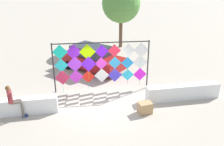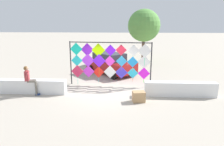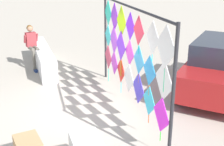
{
  "view_description": "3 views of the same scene",
  "coord_description": "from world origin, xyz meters",
  "px_view_note": "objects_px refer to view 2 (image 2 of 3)",
  "views": [
    {
      "loc": [
        -1.58,
        -11.27,
        6.41
      ],
      "look_at": [
        0.56,
        0.42,
        1.37
      ],
      "focal_mm": 41.56,
      "sensor_mm": 36.0,
      "label": 1
    },
    {
      "loc": [
        1.03,
        -11.45,
        3.99
      ],
      "look_at": [
        0.34,
        0.6,
        0.99
      ],
      "focal_mm": 34.11,
      "sensor_mm": 36.0,
      "label": 2
    },
    {
      "loc": [
        6.9,
        -1.41,
        3.57
      ],
      "look_at": [
        0.63,
        0.75,
        1.22
      ],
      "focal_mm": 47.73,
      "sensor_mm": 36.0,
      "label": 3
    }
  ],
  "objects_px": {
    "kite_display_rack": "(109,59)",
    "parked_car": "(110,63)",
    "seated_vendor": "(30,78)",
    "cardboard_box_large": "(139,97)",
    "tree_palm_like": "(144,25)"
  },
  "relations": [
    {
      "from": "seated_vendor",
      "to": "cardboard_box_large",
      "type": "height_order",
      "value": "seated_vendor"
    },
    {
      "from": "kite_display_rack",
      "to": "cardboard_box_large",
      "type": "bearing_deg",
      "value": -58.35
    },
    {
      "from": "seated_vendor",
      "to": "tree_palm_like",
      "type": "distance_m",
      "value": 12.13
    },
    {
      "from": "kite_display_rack",
      "to": "parked_car",
      "type": "distance_m",
      "value": 3.16
    },
    {
      "from": "cardboard_box_large",
      "to": "tree_palm_like",
      "type": "height_order",
      "value": "tree_palm_like"
    },
    {
      "from": "seated_vendor",
      "to": "parked_car",
      "type": "height_order",
      "value": "seated_vendor"
    },
    {
      "from": "seated_vendor",
      "to": "cardboard_box_large",
      "type": "relative_size",
      "value": 2.66
    },
    {
      "from": "kite_display_rack",
      "to": "cardboard_box_large",
      "type": "height_order",
      "value": "kite_display_rack"
    },
    {
      "from": "seated_vendor",
      "to": "parked_car",
      "type": "distance_m",
      "value": 6.51
    },
    {
      "from": "kite_display_rack",
      "to": "seated_vendor",
      "type": "xyz_separation_m",
      "value": [
        -4.14,
        -2.08,
        -0.68
      ]
    },
    {
      "from": "tree_palm_like",
      "to": "kite_display_rack",
      "type": "bearing_deg",
      "value": -109.64
    },
    {
      "from": "tree_palm_like",
      "to": "seated_vendor",
      "type": "bearing_deg",
      "value": -125.3
    },
    {
      "from": "parked_car",
      "to": "cardboard_box_large",
      "type": "distance_m",
      "value": 6.05
    },
    {
      "from": "kite_display_rack",
      "to": "parked_car",
      "type": "height_order",
      "value": "kite_display_rack"
    },
    {
      "from": "parked_car",
      "to": "tree_palm_like",
      "type": "height_order",
      "value": "tree_palm_like"
    }
  ]
}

